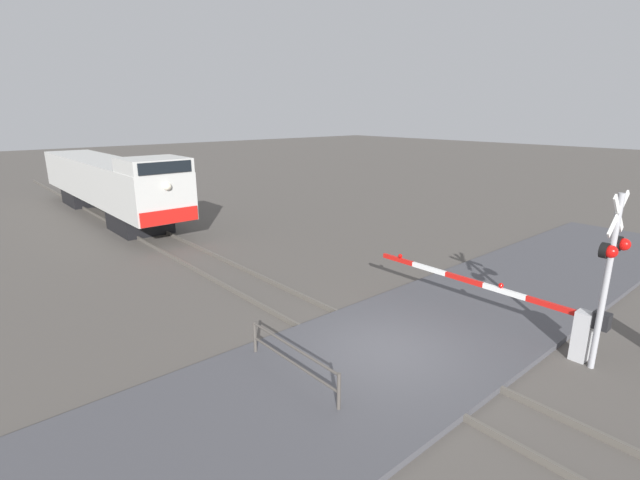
# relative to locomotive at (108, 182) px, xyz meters

# --- Properties ---
(ground_plane) EXTENTS (160.00, 160.00, 0.00)m
(ground_plane) POSITION_rel_locomotive_xyz_m (0.00, -21.03, -1.99)
(ground_plane) COLOR #514C47
(rail_track_left) EXTENTS (0.08, 80.00, 0.15)m
(rail_track_left) POSITION_rel_locomotive_xyz_m (-0.72, -21.03, -1.92)
(rail_track_left) COLOR #59544C
(rail_track_left) RESTS_ON ground_plane
(rail_track_right) EXTENTS (0.08, 80.00, 0.15)m
(rail_track_right) POSITION_rel_locomotive_xyz_m (0.72, -21.03, -1.92)
(rail_track_right) COLOR #59544C
(rail_track_right) RESTS_ON ground_plane
(road_surface) EXTENTS (36.00, 5.19, 0.15)m
(road_surface) POSITION_rel_locomotive_xyz_m (0.00, -21.03, -1.92)
(road_surface) COLOR #47474C
(road_surface) RESTS_ON ground_plane
(locomotive) EXTENTS (2.77, 17.38, 3.87)m
(locomotive) POSITION_rel_locomotive_xyz_m (0.00, 0.00, 0.00)
(locomotive) COLOR black
(locomotive) RESTS_ON ground_plane
(crossing_signal) EXTENTS (1.18, 0.33, 4.21)m
(crossing_signal) POSITION_rel_locomotive_xyz_m (3.28, -24.54, 0.64)
(crossing_signal) COLOR #ADADB2
(crossing_signal) RESTS_ON ground_plane
(crossing_gate) EXTENTS (0.36, 6.87, 1.37)m
(crossing_gate) POSITION_rel_locomotive_xyz_m (3.44, -23.20, -1.12)
(crossing_gate) COLOR silver
(crossing_gate) RESTS_ON ground_plane
(guard_railing) EXTENTS (0.08, 3.07, 0.95)m
(guard_railing) POSITION_rel_locomotive_xyz_m (-2.47, -20.38, -1.36)
(guard_railing) COLOR #4C4742
(guard_railing) RESTS_ON ground_plane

